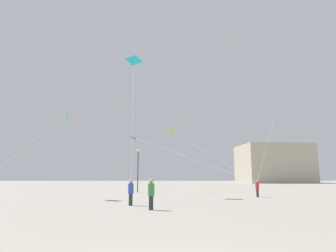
{
  "coord_description": "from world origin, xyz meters",
  "views": [
    {
      "loc": [
        -0.12,
        -5.4,
        1.85
      ],
      "look_at": [
        0.0,
        15.9,
        5.51
      ],
      "focal_mm": 31.89,
      "sensor_mm": 36.0,
      "label": 1
    }
  ],
  "objects_px": {
    "kite_magenta_diamond": "(273,122)",
    "kite_cobalt_diamond": "(136,138)",
    "person_in_red": "(257,188)",
    "building_left_hall": "(273,164)",
    "kite_lime_diamond": "(172,131)",
    "kite_emerald_delta": "(65,114)",
    "person_in_green": "(151,193)",
    "person_in_blue": "(131,191)",
    "lamppost_east": "(138,163)",
    "kite_cyan_delta": "(134,62)"
  },
  "relations": [
    {
      "from": "person_in_green",
      "to": "kite_lime_diamond",
      "type": "distance_m",
      "value": 23.08
    },
    {
      "from": "kite_cyan_delta",
      "to": "building_left_hall",
      "type": "distance_m",
      "value": 78.65
    },
    {
      "from": "person_in_blue",
      "to": "kite_cobalt_diamond",
      "type": "bearing_deg",
      "value": 41.18
    },
    {
      "from": "kite_magenta_diamond",
      "to": "lamppost_east",
      "type": "relative_size",
      "value": 1.73
    },
    {
      "from": "person_in_green",
      "to": "building_left_hall",
      "type": "xyz_separation_m",
      "value": [
        35.99,
        80.77,
        5.16
      ]
    },
    {
      "from": "kite_lime_diamond",
      "to": "lamppost_east",
      "type": "height_order",
      "value": "kite_lime_diamond"
    },
    {
      "from": "person_in_red",
      "to": "kite_lime_diamond",
      "type": "relative_size",
      "value": 0.13
    },
    {
      "from": "person_in_blue",
      "to": "kite_emerald_delta",
      "type": "height_order",
      "value": "kite_emerald_delta"
    },
    {
      "from": "kite_emerald_delta",
      "to": "kite_cobalt_diamond",
      "type": "bearing_deg",
      "value": 72.9
    },
    {
      "from": "kite_cobalt_diamond",
      "to": "building_left_hall",
      "type": "xyz_separation_m",
      "value": [
        39.48,
        55.85,
        -1.22
      ]
    },
    {
      "from": "person_in_blue",
      "to": "kite_emerald_delta",
      "type": "xyz_separation_m",
      "value": [
        -6.87,
        6.38,
        6.58
      ]
    },
    {
      "from": "kite_emerald_delta",
      "to": "kite_lime_diamond",
      "type": "distance_m",
      "value": 16.32
    },
    {
      "from": "person_in_blue",
      "to": "kite_lime_diamond",
      "type": "distance_m",
      "value": 20.71
    },
    {
      "from": "person_in_green",
      "to": "person_in_red",
      "type": "height_order",
      "value": "person_in_green"
    },
    {
      "from": "person_in_blue",
      "to": "building_left_hall",
      "type": "relative_size",
      "value": 0.08
    },
    {
      "from": "kite_lime_diamond",
      "to": "building_left_hall",
      "type": "relative_size",
      "value": 0.53
    },
    {
      "from": "kite_emerald_delta",
      "to": "kite_lime_diamond",
      "type": "height_order",
      "value": "kite_lime_diamond"
    },
    {
      "from": "person_in_red",
      "to": "kite_emerald_delta",
      "type": "distance_m",
      "value": 19.06
    },
    {
      "from": "person_in_green",
      "to": "lamppost_east",
      "type": "height_order",
      "value": "lamppost_east"
    },
    {
      "from": "person_in_red",
      "to": "kite_cobalt_diamond",
      "type": "xyz_separation_m",
      "value": [
        -12.9,
        13.97,
        6.47
      ]
    },
    {
      "from": "person_in_blue",
      "to": "building_left_hall",
      "type": "distance_m",
      "value": 86.75
    },
    {
      "from": "kite_emerald_delta",
      "to": "person_in_green",
      "type": "bearing_deg",
      "value": -47.42
    },
    {
      "from": "lamppost_east",
      "to": "kite_cyan_delta",
      "type": "bearing_deg",
      "value": -89.75
    },
    {
      "from": "kite_emerald_delta",
      "to": "kite_magenta_diamond",
      "type": "xyz_separation_m",
      "value": [
        22.78,
        10.38,
        1.27
      ]
    },
    {
      "from": "person_in_green",
      "to": "kite_cyan_delta",
      "type": "height_order",
      "value": "kite_cyan_delta"
    },
    {
      "from": "kite_cyan_delta",
      "to": "person_in_green",
      "type": "bearing_deg",
      "value": -78.36
    },
    {
      "from": "kite_cyan_delta",
      "to": "lamppost_east",
      "type": "height_order",
      "value": "kite_cyan_delta"
    },
    {
      "from": "kite_cobalt_diamond",
      "to": "lamppost_east",
      "type": "bearing_deg",
      "value": -80.75
    },
    {
      "from": "building_left_hall",
      "to": "kite_magenta_diamond",
      "type": "bearing_deg",
      "value": -109.38
    },
    {
      "from": "kite_cobalt_diamond",
      "to": "kite_magenta_diamond",
      "type": "bearing_deg",
      "value": -16.92
    },
    {
      "from": "kite_cobalt_diamond",
      "to": "lamppost_east",
      "type": "distance_m",
      "value": 6.46
    },
    {
      "from": "person_in_green",
      "to": "lamppost_east",
      "type": "distance_m",
      "value": 20.12
    },
    {
      "from": "person_in_green",
      "to": "person_in_blue",
      "type": "height_order",
      "value": "person_in_green"
    },
    {
      "from": "kite_magenta_diamond",
      "to": "kite_cobalt_diamond",
      "type": "height_order",
      "value": "kite_magenta_diamond"
    },
    {
      "from": "person_in_blue",
      "to": "kite_magenta_diamond",
      "type": "xyz_separation_m",
      "value": [
        15.91,
        16.76,
        7.85
      ]
    },
    {
      "from": "kite_cobalt_diamond",
      "to": "person_in_blue",
      "type": "bearing_deg",
      "value": -84.86
    },
    {
      "from": "kite_emerald_delta",
      "to": "person_in_blue",
      "type": "bearing_deg",
      "value": -42.89
    },
    {
      "from": "kite_magenta_diamond",
      "to": "lamppost_east",
      "type": "distance_m",
      "value": 17.86
    },
    {
      "from": "kite_magenta_diamond",
      "to": "building_left_hall",
      "type": "height_order",
      "value": "building_left_hall"
    },
    {
      "from": "kite_emerald_delta",
      "to": "lamppost_east",
      "type": "bearing_deg",
      "value": 61.89
    },
    {
      "from": "person_in_red",
      "to": "kite_emerald_delta",
      "type": "height_order",
      "value": "kite_emerald_delta"
    },
    {
      "from": "person_in_red",
      "to": "building_left_hall",
      "type": "xyz_separation_m",
      "value": [
        26.58,
        69.81,
        5.26
      ]
    },
    {
      "from": "person_in_red",
      "to": "kite_cobalt_diamond",
      "type": "bearing_deg",
      "value": 120.64
    },
    {
      "from": "kite_magenta_diamond",
      "to": "kite_cobalt_diamond",
      "type": "xyz_separation_m",
      "value": [
        -17.91,
        5.45,
        -1.43
      ]
    },
    {
      "from": "building_left_hall",
      "to": "person_in_blue",
      "type": "bearing_deg",
      "value": -115.65
    },
    {
      "from": "person_in_green",
      "to": "kite_lime_diamond",
      "type": "xyz_separation_m",
      "value": [
        1.7,
        21.94,
        6.94
      ]
    },
    {
      "from": "kite_cyan_delta",
      "to": "kite_cobalt_diamond",
      "type": "relative_size",
      "value": 0.88
    },
    {
      "from": "lamppost_east",
      "to": "kite_emerald_delta",
      "type": "bearing_deg",
      "value": -118.11
    },
    {
      "from": "kite_emerald_delta",
      "to": "lamppost_east",
      "type": "height_order",
      "value": "kite_emerald_delta"
    },
    {
      "from": "kite_cyan_delta",
      "to": "kite_emerald_delta",
      "type": "bearing_deg",
      "value": -147.91
    }
  ]
}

